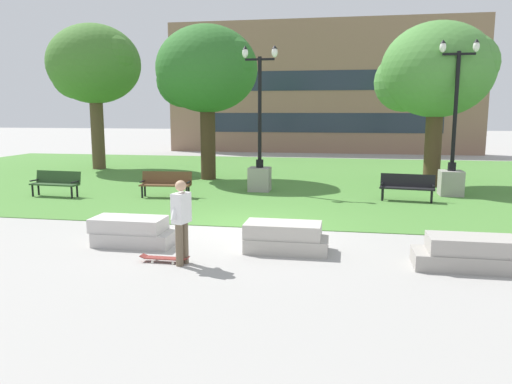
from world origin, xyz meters
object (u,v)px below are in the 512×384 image
at_px(park_bench_far_left, 56,182).
at_px(lamp_post_left, 452,165).
at_px(concrete_block_center, 132,232).
at_px(park_bench_near_left, 166,183).
at_px(person_skateboarder, 181,217).
at_px(skateboard, 165,258).
at_px(park_bench_near_right, 407,186).
at_px(concrete_block_right, 466,253).
at_px(lamp_post_center, 260,163).
at_px(concrete_block_left, 285,238).

relative_size(park_bench_far_left, lamp_post_left, 0.33).
distance_m(concrete_block_center, park_bench_near_left, 6.36).
xyz_separation_m(person_skateboarder, park_bench_far_left, (-7.02, 6.87, -0.43)).
relative_size(concrete_block_center, park_bench_far_left, 1.02).
bearing_deg(skateboard, park_bench_near_right, 55.02).
height_order(concrete_block_right, lamp_post_center, lamp_post_center).
distance_m(skateboard, park_bench_near_right, 9.91).
bearing_deg(person_skateboarder, skateboard, 170.29).
height_order(concrete_block_left, person_skateboarder, person_skateboarder).
distance_m(concrete_block_center, skateboard, 1.70).
height_order(person_skateboarder, park_bench_far_left, person_skateboarder).
xyz_separation_m(skateboard, lamp_post_center, (0.36, 9.30, 1.02)).
bearing_deg(park_bench_near_right, lamp_post_left, 39.67).
bearing_deg(park_bench_near_right, park_bench_near_left, -174.78).
relative_size(concrete_block_right, park_bench_near_left, 1.05).
xyz_separation_m(concrete_block_right, park_bench_near_left, (-8.62, 6.66, 0.23)).
distance_m(skateboard, park_bench_near_left, 7.83).
distance_m(concrete_block_left, lamp_post_left, 9.71).
bearing_deg(park_bench_near_right, lamp_post_center, 167.34).
bearing_deg(skateboard, park_bench_near_left, 110.02).
bearing_deg(concrete_block_left, park_bench_near_right, 63.92).
bearing_deg(skateboard, person_skateboarder, -9.71).
bearing_deg(park_bench_near_right, concrete_block_left, -116.08).
height_order(park_bench_near_right, lamp_post_center, lamp_post_center).
distance_m(person_skateboarder, park_bench_near_right, 9.74).
height_order(concrete_block_center, skateboard, concrete_block_center).
height_order(concrete_block_left, park_bench_near_left, park_bench_near_left).
xyz_separation_m(skateboard, park_bench_near_left, (-2.68, 7.35, 0.45)).
bearing_deg(lamp_post_left, park_bench_near_left, -167.85).
height_order(person_skateboarder, lamp_post_center, lamp_post_center).
relative_size(concrete_block_right, lamp_post_center, 0.36).
distance_m(concrete_block_right, person_skateboarder, 5.63).
bearing_deg(concrete_block_left, concrete_block_center, -178.66).
bearing_deg(concrete_block_center, person_skateboarder, -37.40).
bearing_deg(concrete_block_center, skateboard, -43.87).
xyz_separation_m(concrete_block_center, concrete_block_left, (3.53, 0.08, 0.00)).
relative_size(skateboard, park_bench_near_right, 0.55).
bearing_deg(park_bench_near_left, skateboard, -69.98).
height_order(concrete_block_center, lamp_post_center, lamp_post_center).
height_order(person_skateboarder, skateboard, person_skateboarder).
distance_m(skateboard, park_bench_far_left, 9.50).
relative_size(concrete_block_left, skateboard, 1.77).
distance_m(park_bench_near_left, park_bench_near_right, 8.39).
bearing_deg(concrete_block_right, park_bench_far_left, 154.04).
xyz_separation_m(concrete_block_right, park_bench_far_left, (-12.56, 6.12, 0.23)).
xyz_separation_m(concrete_block_left, person_skateboarder, (-1.91, -1.32, 0.66)).
xyz_separation_m(concrete_block_right, lamp_post_center, (-5.59, 8.62, 0.80)).
xyz_separation_m(skateboard, lamp_post_left, (7.36, 9.51, 1.03)).
height_order(skateboard, lamp_post_center, lamp_post_center).
relative_size(concrete_block_right, park_bench_far_left, 1.05).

